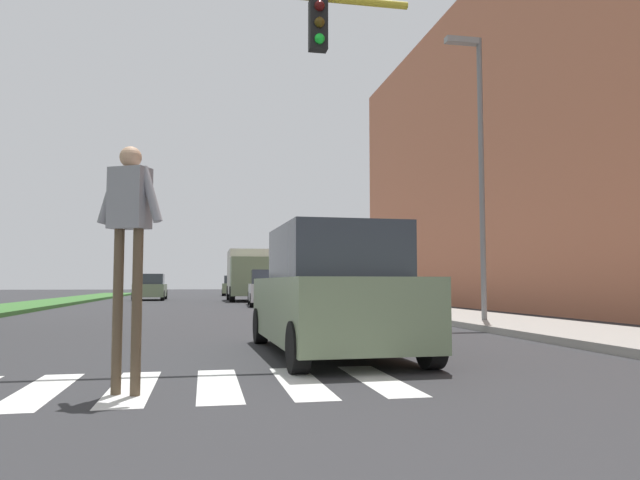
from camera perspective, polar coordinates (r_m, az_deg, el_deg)
name	(u,v)px	position (r m, az deg, el deg)	size (l,w,h in m)	color
ground_plane	(198,307)	(27.97, -11.69, -6.29)	(140.00, 140.00, 0.00)	#2D2D30
crosswalk	(176,386)	(6.71, -13.70, -13.48)	(4.95, 2.20, 0.01)	silver
median_strip	(10,308)	(27.08, -27.62, -5.83)	(2.79, 64.00, 0.15)	#386B2D
sidewalk_right	(376,305)	(27.08, 5.43, -6.27)	(3.00, 64.00, 0.15)	#9E9991
street_lamp_right	(478,151)	(16.40, 14.92, 8.30)	(1.02, 0.24, 7.50)	slate
pedestrian_performer	(129,228)	(6.27, -17.87, 1.13)	(0.70, 0.42, 2.49)	brown
suv_crossing	(332,294)	(9.26, 1.15, -5.22)	(2.09, 4.66, 1.97)	gray
sedan_midblock	(267,289)	(28.64, -5.08, -4.72)	(1.99, 4.67, 1.71)	silver
sedan_distant	(150,288)	(39.15, -15.97, -4.44)	(1.95, 4.35, 1.65)	gray
sedan_far_horizon	(234,286)	(50.92, -8.25, -4.43)	(2.16, 4.19, 1.69)	gray
truck_box_delivery	(248,274)	(36.36, -6.93, -3.24)	(2.40, 6.20, 3.10)	gray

